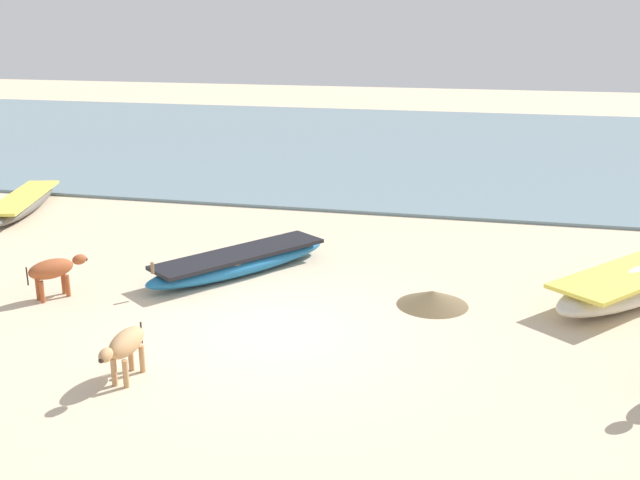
{
  "coord_description": "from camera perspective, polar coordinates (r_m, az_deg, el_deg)",
  "views": [
    {
      "loc": [
        3.06,
        -9.96,
        4.66
      ],
      "look_at": [
        0.05,
        2.92,
        0.6
      ],
      "focal_mm": 41.21,
      "sensor_mm": 36.0,
      "label": 1
    }
  ],
  "objects": [
    {
      "name": "fishing_boat_1",
      "position": [
        13.77,
        23.62,
        -2.93
      ],
      "size": [
        3.73,
        4.17,
        0.73
      ],
      "rotation": [
        0.0,
        0.0,
        0.88
      ],
      "color": "beige",
      "rests_on": "ground"
    },
    {
      "name": "sea_water",
      "position": [
        27.67,
        6.68,
        7.34
      ],
      "size": [
        60.0,
        20.0,
        0.08
      ],
      "primitive_type": "cube",
      "color": "slate",
      "rests_on": "ground"
    },
    {
      "name": "calf_near_rust",
      "position": [
        13.31,
        -20.0,
        -2.2
      ],
      "size": [
        0.78,
        0.97,
        0.7
      ],
      "rotation": [
        0.0,
        0.0,
        0.95
      ],
      "color": "#9E4C28",
      "rests_on": "ground"
    },
    {
      "name": "fishing_boat_3",
      "position": [
        13.86,
        -6.23,
        -1.67
      ],
      "size": [
        3.01,
        3.68,
        0.62
      ],
      "rotation": [
        0.0,
        0.0,
        4.08
      ],
      "color": "#1E669E",
      "rests_on": "ground"
    },
    {
      "name": "fishing_boat_0",
      "position": [
        19.58,
        -22.04,
        2.69
      ],
      "size": [
        1.88,
        4.01,
        0.6
      ],
      "rotation": [
        0.0,
        0.0,
        5.0
      ],
      "color": "#5B5651",
      "rests_on": "ground"
    },
    {
      "name": "debris_pile_1",
      "position": [
        12.46,
        8.73,
        -4.48
      ],
      "size": [
        1.57,
        1.57,
        0.25
      ],
      "primitive_type": "cone",
      "rotation": [
        0.0,
        0.0,
        2.76
      ],
      "color": "brown",
      "rests_on": "ground"
    },
    {
      "name": "ground",
      "position": [
        11.41,
        -3.6,
        -7.07
      ],
      "size": [
        80.0,
        80.0,
        0.0
      ],
      "primitive_type": "plane",
      "color": "beige"
    },
    {
      "name": "calf_far_tan",
      "position": [
        10.08,
        -14.9,
        -7.93
      ],
      "size": [
        0.33,
        1.08,
        0.69
      ],
      "rotation": [
        0.0,
        0.0,
        4.68
      ],
      "color": "tan",
      "rests_on": "ground"
    }
  ]
}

